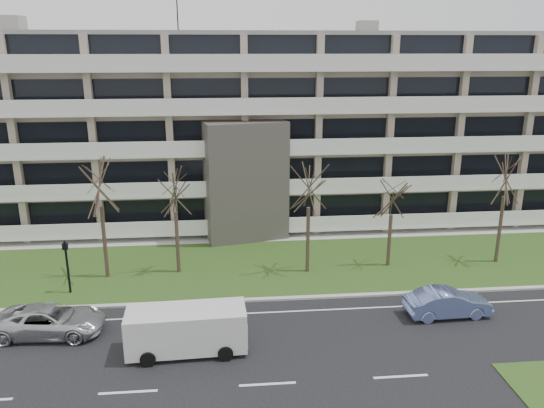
{
  "coord_description": "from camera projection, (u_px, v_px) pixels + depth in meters",
  "views": [
    {
      "loc": [
        -1.68,
        -19.91,
        14.21
      ],
      "look_at": [
        1.14,
        10.0,
        5.25
      ],
      "focal_mm": 35.0,
      "sensor_mm": 36.0,
      "label": 1
    }
  ],
  "objects": [
    {
      "name": "tree_6",
      "position": [
        507.0,
        169.0,
        34.48
      ],
      "size": [
        4.19,
        4.19,
        8.38
      ],
      "color": "#382B21",
      "rests_on": "ground"
    },
    {
      "name": "curb",
      "position": [
        256.0,
        300.0,
        30.82
      ],
      "size": [
        90.0,
        0.35,
        0.12
      ],
      "primitive_type": "cube",
      "color": "#B2B2AD",
      "rests_on": "ground"
    },
    {
      "name": "tree_5",
      "position": [
        392.0,
        195.0,
        34.31
      ],
      "size": [
        3.21,
        3.21,
        6.42
      ],
      "color": "#382B21",
      "rests_on": "ground"
    },
    {
      "name": "apartment_building",
      "position": [
        242.0,
        127.0,
        45.18
      ],
      "size": [
        60.5,
        15.1,
        18.75
      ],
      "color": "#B5A18C",
      "rests_on": "ground"
    },
    {
      "name": "ground",
      "position": [
        268.0,
        384.0,
        23.2
      ],
      "size": [
        160.0,
        160.0,
        0.0
      ],
      "primitive_type": "plane",
      "color": "black",
      "rests_on": "ground"
    },
    {
      "name": "lane_edge_line",
      "position": [
        257.0,
        313.0,
        29.4
      ],
      "size": [
        90.0,
        0.12,
        0.01
      ],
      "primitive_type": "cube",
      "color": "white",
      "rests_on": "ground"
    },
    {
      "name": "silver_pickup",
      "position": [
        50.0,
        321.0,
        27.06
      ],
      "size": [
        5.62,
        2.88,
        1.52
      ],
      "primitive_type": "imported",
      "rotation": [
        0.0,
        0.0,
        1.5
      ],
      "color": "silver",
      "rests_on": "ground"
    },
    {
      "name": "white_van",
      "position": [
        188.0,
        326.0,
        25.38
      ],
      "size": [
        5.77,
        2.53,
        2.21
      ],
      "rotation": [
        0.0,
        0.0,
        0.04
      ],
      "color": "silver",
      "rests_on": "ground"
    },
    {
      "name": "grass_verge",
      "position": [
        251.0,
        266.0,
        35.6
      ],
      "size": [
        90.0,
        10.0,
        0.06
      ],
      "primitive_type": "cube",
      "color": "#2D4617",
      "rests_on": "ground"
    },
    {
      "name": "tree_4",
      "position": [
        309.0,
        181.0,
        33.04
      ],
      "size": [
        3.94,
        3.94,
        7.88
      ],
      "color": "#382B21",
      "rests_on": "ground"
    },
    {
      "name": "blue_sedan",
      "position": [
        448.0,
        303.0,
        28.92
      ],
      "size": [
        4.7,
        1.82,
        1.53
      ],
      "primitive_type": "imported",
      "rotation": [
        0.0,
        0.0,
        1.61
      ],
      "color": "#768BCE",
      "rests_on": "ground"
    },
    {
      "name": "tree_2",
      "position": [
        98.0,
        178.0,
        32.09
      ],
      "size": [
        4.21,
        4.21,
        8.43
      ],
      "color": "#382B21",
      "rests_on": "ground"
    },
    {
      "name": "sidewalk",
      "position": [
        247.0,
        238.0,
        40.84
      ],
      "size": [
        90.0,
        2.0,
        0.08
      ],
      "primitive_type": "cube",
      "color": "#B2B2AD",
      "rests_on": "ground"
    },
    {
      "name": "tree_3",
      "position": [
        174.0,
        187.0,
        33.05
      ],
      "size": [
        3.7,
        3.7,
        7.4
      ],
      "color": "#382B21",
      "rests_on": "ground"
    },
    {
      "name": "pedestrian_signal",
      "position": [
        67.0,
        260.0,
        31.16
      ],
      "size": [
        0.33,
        0.27,
        3.33
      ],
      "rotation": [
        0.0,
        0.0,
        0.08
      ],
      "color": "black",
      "rests_on": "ground"
    }
  ]
}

